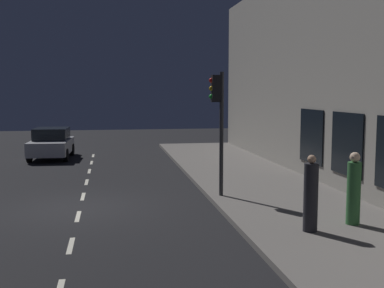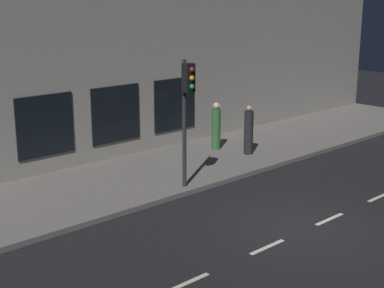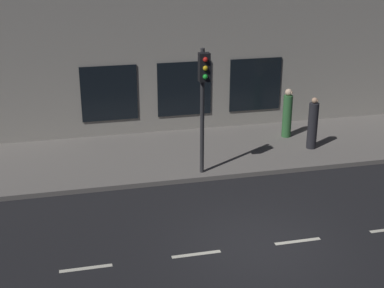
{
  "view_description": "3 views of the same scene",
  "coord_description": "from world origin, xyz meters",
  "px_view_note": "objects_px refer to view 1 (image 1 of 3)",
  "views": [
    {
      "loc": [
        0.92,
        -14.48,
        3.45
      ],
      "look_at": [
        3.41,
        0.12,
        1.85
      ],
      "focal_mm": 45.24,
      "sensor_mm": 36.0,
      "label": 1
    },
    {
      "loc": [
        -8.03,
        11.44,
        5.86
      ],
      "look_at": [
        3.55,
        0.81,
        1.75
      ],
      "focal_mm": 52.96,
      "sensor_mm": 36.0,
      "label": 2
    },
    {
      "loc": [
        -11.06,
        4.32,
        7.12
      ],
      "look_at": [
        2.99,
        1.0,
        1.67
      ],
      "focal_mm": 51.65,
      "sensor_mm": 36.0,
      "label": 3
    }
  ],
  "objects_px": {
    "parked_car_1": "(51,143)",
    "pedestrian_1": "(354,190)",
    "traffic_light": "(218,109)",
    "pedestrian_0": "(311,196)"
  },
  "relations": [
    {
      "from": "traffic_light",
      "to": "pedestrian_0",
      "type": "distance_m",
      "value": 4.84
    },
    {
      "from": "parked_car_1",
      "to": "pedestrian_1",
      "type": "relative_size",
      "value": 2.15
    },
    {
      "from": "traffic_light",
      "to": "parked_car_1",
      "type": "xyz_separation_m",
      "value": [
        -6.36,
        10.92,
        -2.13
      ]
    },
    {
      "from": "pedestrian_1",
      "to": "parked_car_1",
      "type": "bearing_deg",
      "value": -11.55
    },
    {
      "from": "traffic_light",
      "to": "pedestrian_1",
      "type": "height_order",
      "value": "traffic_light"
    },
    {
      "from": "pedestrian_1",
      "to": "traffic_light",
      "type": "bearing_deg",
      "value": -8.74
    },
    {
      "from": "traffic_light",
      "to": "pedestrian_1",
      "type": "xyz_separation_m",
      "value": [
        2.6,
        -3.85,
        -1.91
      ]
    },
    {
      "from": "parked_car_1",
      "to": "pedestrian_0",
      "type": "distance_m",
      "value": 17.0
    },
    {
      "from": "parked_car_1",
      "to": "pedestrian_1",
      "type": "height_order",
      "value": "pedestrian_1"
    },
    {
      "from": "parked_car_1",
      "to": "pedestrian_0",
      "type": "height_order",
      "value": "pedestrian_0"
    }
  ]
}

